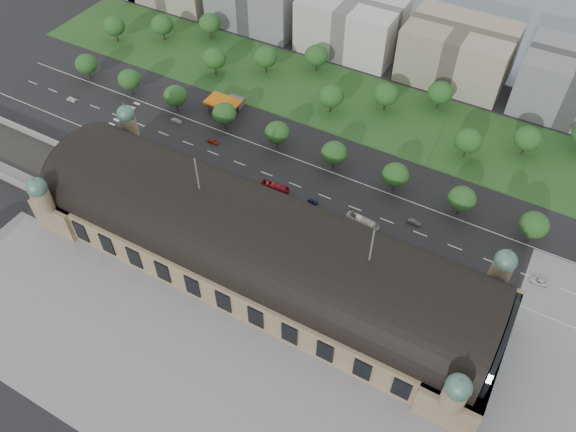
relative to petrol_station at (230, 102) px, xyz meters
The scene contains 45 objects.
ground 84.71m from the petrol_station, 50.45° to the right, with size 900.00×900.00×0.00m, color black.
station 84.98m from the petrol_station, 50.45° to the right, with size 150.00×48.40×44.30m.
track_cutting 87.79m from the petrol_station, 129.73° to the right, with size 70.00×24.00×3.10m.
plaza_south 126.63m from the petrol_station, 59.68° to the right, with size 190.00×48.00×0.12m, color gray.
road_slab 43.62m from the petrol_station, 38.82° to the right, with size 260.00×26.00×0.10m, color black.
grass_belt 47.86m from the petrol_station, 35.47° to the left, with size 300.00×45.00×0.10m, color #265120.
petrol_station is the anchor object (origin of this frame).
office_3 72.38m from the petrol_station, 70.56° to the left, with size 45.00×32.00×24.00m, color silver.
office_4 100.64m from the petrol_station, 42.50° to the left, with size 45.00×32.00×24.00m, color tan.
tree_row_0 67.38m from the petrol_station, 169.47° to the right, with size 9.60×9.60×11.52m.
tree_row_1 44.08m from the petrol_station, 163.73° to the right, with size 9.60×9.60×11.52m.
tree_row_2 22.32m from the petrol_station, 145.83° to the right, with size 9.60×9.60×11.52m.
tree_row_3 14.35m from the petrol_station, 64.33° to the right, with size 9.60×9.60×11.52m.
tree_row_4 32.64m from the petrol_station, 22.33° to the right, with size 9.60×9.60×11.52m.
tree_row_5 55.47m from the petrol_station, 12.84° to the right, with size 9.60×9.60×11.52m.
tree_row_6 78.99m from the petrol_station, ahead, with size 9.60×9.60×11.52m.
tree_row_7 102.74m from the petrol_station, ahead, with size 9.60×9.60×11.52m.
tree_row_8 126.58m from the petrol_station, ahead, with size 9.60×9.60×11.52m.
tree_belt_0 78.30m from the petrol_station, 166.89° to the left, with size 10.40×10.40×12.48m.
tree_belt_1 64.57m from the petrol_station, 152.50° to the left, with size 10.40×10.40×12.48m.
tree_belt_2 56.72m from the petrol_station, 132.40° to the left, with size 10.40×10.40×12.48m.
tree_belt_3 26.54m from the petrol_station, 137.15° to the left, with size 10.40×10.40×12.48m.
tree_belt_4 30.15m from the petrol_station, 90.18° to the left, with size 10.40×10.40×12.48m.
tree_belt_5 46.08m from the petrol_station, 65.62° to the left, with size 10.40×10.40×12.48m.
tree_belt_6 42.15m from the petrol_station, 25.05° to the left, with size 10.40×10.40×12.48m.
tree_belt_7 64.40m from the petrol_station, 27.57° to the left, with size 10.40×10.40×12.48m.
tree_belt_8 86.76m from the petrol_station, 28.79° to the left, with size 10.40×10.40×12.48m.
tree_belt_9 96.68m from the petrol_station, 10.57° to the left, with size 10.40×10.40×12.48m.
tree_belt_10 117.83m from the petrol_station, 14.62° to the left, with size 10.40×10.40×12.48m.
traffic_car_0 68.01m from the petrol_station, 154.86° to the right, with size 1.84×4.58×1.56m, color white.
traffic_car_1 23.55m from the petrol_station, 126.51° to the right, with size 1.58×4.53×1.49m, color gray.
traffic_car_3 23.41m from the petrol_station, 73.20° to the right, with size 1.95×4.80×1.39m, color maroon.
traffic_car_4 64.13m from the petrol_station, 29.83° to the right, with size 1.59×3.95×1.34m, color #1C1C4F.
traffic_car_5 93.66m from the petrol_station, 14.88° to the right, with size 1.60×4.58×1.51m, color #515358.
traffic_car_6 135.95m from the petrol_station, 12.07° to the right, with size 2.51×5.45×1.52m, color silver.
parked_car_0 47.15m from the petrol_station, 109.89° to the right, with size 1.44×4.12×1.36m, color black.
parked_car_1 44.86m from the petrol_station, 100.87° to the right, with size 2.45×5.31×1.48m, color maroon.
parked_car_2 44.58m from the petrol_station, 84.10° to the right, with size 1.86×4.57×1.33m, color #1C294E.
parked_car_3 43.62m from the petrol_station, 106.26° to the right, with size 1.90×4.73×1.61m, color #525459.
parked_car_4 46.33m from the petrol_station, 72.29° to the right, with size 1.43×4.10×1.35m, color silver.
parked_car_5 51.74m from the petrol_station, 54.87° to the right, with size 2.19×4.76×1.32m, color #92959A.
parked_car_6 54.57m from the petrol_station, 52.78° to the right, with size 2.03×5.00×1.45m, color black.
bus_west 52.64m from the petrol_station, 39.23° to the right, with size 2.53×10.82×3.01m, color #AF1C28.
bus_mid 70.25m from the petrol_station, 33.03° to the right, with size 2.86×12.22×3.40m, color silver.
bus_east 82.19m from the petrol_station, 23.89° to the right, with size 2.78×11.87×3.31m, color silver.
Camera 1 is at (60.64, -90.51, 143.73)m, focal length 35.00 mm.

